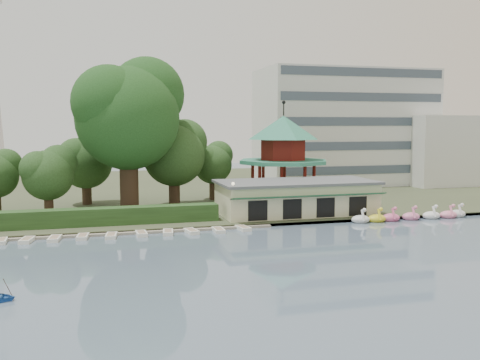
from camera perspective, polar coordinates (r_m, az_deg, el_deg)
name	(u,v)px	position (r m, az deg, el deg)	size (l,w,h in m)	color
ground_plane	(278,272)	(40.46, 4.11, -9.71)	(220.00, 220.00, 0.00)	slate
shore	(175,189)	(90.29, -6.98, -0.91)	(220.00, 70.00, 0.40)	#424930
embankment	(224,227)	(56.59, -1.77, -5.02)	(220.00, 0.60, 0.30)	gray
dock	(107,233)	(54.97, -14.05, -5.55)	(34.00, 1.60, 0.24)	gray
boathouse	(296,197)	(63.62, 6.01, -1.80)	(18.60, 9.39, 3.90)	beige
pavilion	(283,150)	(73.21, 4.64, 3.24)	(12.40, 12.40, 13.50)	beige
office_building	(360,131)	(97.15, 12.73, 5.11)	(38.00, 18.00, 20.00)	silver
hedge	(76,218)	(58.03, -17.13, -3.85)	(30.00, 2.00, 1.80)	#2A4B20
lamp_post	(233,194)	(58.07, -0.74, -1.54)	(0.36, 0.36, 4.28)	black
big_tree	(129,110)	(65.05, -11.76, 7.29)	(13.47, 12.55, 18.72)	#3A281C
small_trees	(98,160)	(68.48, -14.93, 2.09)	(39.40, 16.38, 11.23)	#3A281C
swan_boats	(412,216)	(64.62, 17.84, -3.71)	(15.00, 2.14, 1.92)	silver
moored_rowboats	(99,236)	(53.56, -14.77, -5.81)	(30.15, 2.69, 0.36)	white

